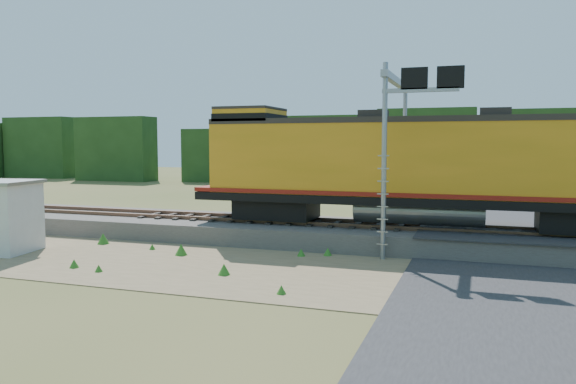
% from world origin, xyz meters
% --- Properties ---
extents(ground, '(140.00, 140.00, 0.00)m').
position_xyz_m(ground, '(0.00, 0.00, 0.00)').
color(ground, '#475123').
rests_on(ground, ground).
extents(ballast, '(70.00, 5.00, 0.80)m').
position_xyz_m(ballast, '(0.00, 6.00, 0.40)').
color(ballast, slate).
rests_on(ballast, ground).
extents(rails, '(70.00, 1.54, 0.16)m').
position_xyz_m(rails, '(0.00, 6.00, 0.88)').
color(rails, brown).
rests_on(rails, ballast).
extents(dirt_shoulder, '(26.00, 8.00, 0.03)m').
position_xyz_m(dirt_shoulder, '(-2.00, 0.50, 0.01)').
color(dirt_shoulder, '#8C7754').
rests_on(dirt_shoulder, ground).
extents(road, '(7.00, 66.00, 0.86)m').
position_xyz_m(road, '(7.00, 0.74, 0.09)').
color(road, '#38383A').
rests_on(road, ground).
extents(tree_line_north, '(130.00, 3.00, 6.50)m').
position_xyz_m(tree_line_north, '(0.00, 38.00, 3.07)').
color(tree_line_north, '#1F3C16').
rests_on(tree_line_north, ground).
extents(weed_clumps, '(15.00, 6.20, 0.56)m').
position_xyz_m(weed_clumps, '(-3.50, 0.10, 0.00)').
color(weed_clumps, '#317421').
rests_on(weed_clumps, ground).
extents(locomotive, '(18.75, 2.86, 4.84)m').
position_xyz_m(locomotive, '(3.14, 6.00, 3.35)').
color(locomotive, black).
rests_on(locomotive, rails).
extents(shed, '(2.68, 2.68, 2.81)m').
position_xyz_m(shed, '(-11.70, -0.25, 1.42)').
color(shed, silver).
rests_on(shed, ground).
extents(signal_gantry, '(2.82, 6.20, 7.11)m').
position_xyz_m(signal_gantry, '(2.83, 5.33, 5.33)').
color(signal_gantry, gray).
rests_on(signal_gantry, ground).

